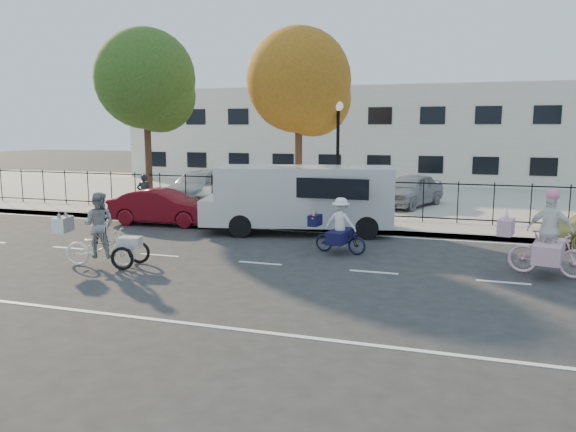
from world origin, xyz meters
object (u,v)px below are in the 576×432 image
at_px(white_van, 301,196).
at_px(bull_bike, 340,231).
at_px(red_sedan, 163,207).
at_px(lot_car_c, 293,191).
at_px(lot_car_d, 410,190).
at_px(unicorn_bike, 548,244).
at_px(pedestrian, 144,194).
at_px(lot_car_b, 227,188).
at_px(zebra_trike, 100,238).
at_px(lamppost, 338,139).
at_px(lot_car_a, 197,186).

bearing_deg(white_van, bull_bike, -67.16).
distance_m(red_sedan, lot_car_c, 6.21).
bearing_deg(white_van, lot_car_d, 52.77).
distance_m(unicorn_bike, white_van, 8.04).
bearing_deg(pedestrian, white_van, 141.93).
height_order(white_van, lot_car_b, white_van).
height_order(zebra_trike, lot_car_d, zebra_trike).
relative_size(bull_bike, pedestrian, 1.11).
distance_m(white_van, lot_car_c, 5.62).
distance_m(zebra_trike, unicorn_bike, 11.08).
distance_m(unicorn_bike, lot_car_b, 15.68).
height_order(lot_car_c, lot_car_d, lot_car_d).
height_order(lamppost, lot_car_d, lamppost).
distance_m(lamppost, lot_car_d, 5.37).
height_order(white_van, lot_car_d, white_van).
relative_size(lot_car_b, lot_car_c, 1.12).
height_order(bull_bike, pedestrian, pedestrian).
xyz_separation_m(white_van, pedestrian, (-6.87, 1.29, -0.30)).
bearing_deg(lot_car_b, lamppost, -18.12).
relative_size(bull_bike, lot_car_b, 0.41).
distance_m(white_van, lot_car_d, 7.26).
xyz_separation_m(unicorn_bike, bull_bike, (-5.28, 0.91, -0.15)).
bearing_deg(lot_car_a, lot_car_c, -6.82).
height_order(bull_bike, red_sedan, bull_bike).
bearing_deg(lot_car_c, lot_car_b, 172.59).
distance_m(zebra_trike, lot_car_a, 12.12).
bearing_deg(lot_car_b, lot_car_a, -160.63).
xyz_separation_m(bull_bike, lot_car_c, (-3.88, 7.89, 0.14)).
height_order(unicorn_bike, red_sedan, unicorn_bike).
distance_m(lamppost, lot_car_a, 8.53).
bearing_deg(unicorn_bike, red_sedan, 86.36).
bearing_deg(lot_car_c, unicorn_bike, -41.13).
xyz_separation_m(zebra_trike, lot_car_b, (-1.75, 11.88, -0.00)).
xyz_separation_m(white_van, lot_car_a, (-6.78, 5.68, -0.42)).
xyz_separation_m(bull_bike, lot_car_a, (-8.70, 8.32, 0.19)).
bearing_deg(red_sedan, lot_car_b, -2.65).
bearing_deg(zebra_trike, bull_bike, -70.78).
bearing_deg(bull_bike, lot_car_a, 55.54).
bearing_deg(unicorn_bike, lot_car_d, 34.91).
height_order(lamppost, pedestrian, lamppost).
height_order(zebra_trike, bull_bike, zebra_trike).
relative_size(red_sedan, lot_car_d, 0.95).
height_order(red_sedan, lot_car_c, lot_car_c).
bearing_deg(zebra_trike, lamppost, -39.62).
relative_size(white_van, lot_car_b, 1.58).
bearing_deg(unicorn_bike, zebra_trike, 115.14).
relative_size(pedestrian, lot_car_d, 0.38).
height_order(lamppost, lot_car_b, lamppost).
distance_m(white_van, red_sedan, 5.31).
bearing_deg(unicorn_bike, lamppost, 60.23).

